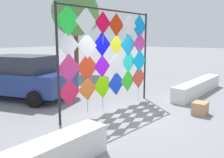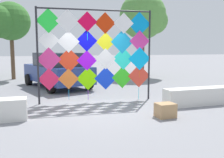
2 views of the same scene
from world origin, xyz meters
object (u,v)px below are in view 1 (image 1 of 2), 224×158
cardboard_box_large (200,108)px  tree_palm_like (77,13)px  kite_display_rack (110,53)px  parked_car (19,76)px

cardboard_box_large → tree_palm_like: (3.87, 9.79, 3.93)m
kite_display_rack → cardboard_box_large: kite_display_rack is taller
kite_display_rack → tree_palm_like: bearing=54.0°
parked_car → cardboard_box_large: size_ratio=9.32×
kite_display_rack → parked_car: kite_display_rack is taller
cardboard_box_large → tree_palm_like: 11.24m
kite_display_rack → tree_palm_like: 9.11m
tree_palm_like → kite_display_rack: bearing=-126.0°
kite_display_rack → parked_car: bearing=105.9°
tree_palm_like → parked_car: bearing=-152.8°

